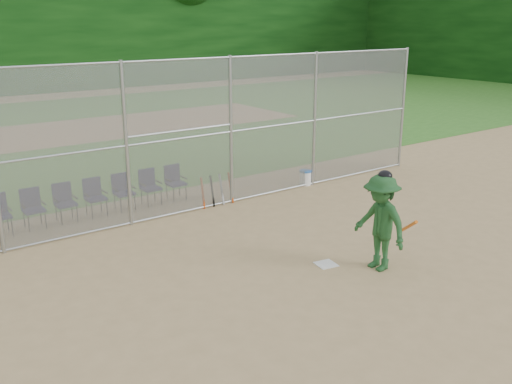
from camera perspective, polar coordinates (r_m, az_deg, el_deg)
ground at (r=11.64m, az=7.38°, el=-8.10°), size 100.00×100.00×0.00m
grass_strip at (r=27.04m, az=-19.94°, el=5.51°), size 100.00×100.00×0.00m
dirt_patch_far at (r=27.04m, az=-19.94°, el=5.52°), size 24.00×24.00×0.00m
backstop_fence at (r=14.83m, az=-5.76°, el=5.86°), size 16.09×0.09×4.00m
treeline at (r=28.53m, az=-22.32°, el=16.96°), size 81.00×60.00×11.00m
home_plate at (r=12.03m, az=7.01°, el=-7.18°), size 0.47×0.47×0.02m
batter_at_plate at (r=11.68m, az=12.32°, el=-2.97°), size 1.02×1.40×2.07m
water_cooler at (r=17.53m, az=4.95°, el=1.46°), size 0.37×0.37×0.47m
spare_bats at (r=15.56m, az=-3.93°, el=0.18°), size 0.96×0.28×0.85m
chair_2 at (r=14.67m, az=-24.27°, el=-2.14°), size 0.54×0.52×0.96m
chair_3 at (r=14.83m, az=-21.35°, el=-1.60°), size 0.54×0.52×0.96m
chair_4 at (r=15.03m, az=-18.50°, el=-1.06°), size 0.54×0.52×0.96m
chair_5 at (r=15.26m, az=-15.73°, el=-0.54°), size 0.54×0.52×0.96m
chair_6 at (r=15.54m, az=-13.05°, el=-0.03°), size 0.54×0.52×0.96m
chair_7 at (r=15.84m, az=-10.47°, el=0.46°), size 0.54×0.52×0.96m
chair_8 at (r=16.18m, az=-7.99°, el=0.92°), size 0.54×0.52×0.96m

